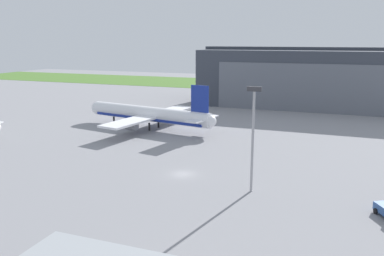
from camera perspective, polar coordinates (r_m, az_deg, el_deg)
ground_plane at (r=77.66m, az=-1.33°, el=-6.66°), size 440.00×440.00×0.00m
grass_field_strip at (r=230.28m, az=13.64°, el=5.89°), size 440.00×56.00×0.08m
maintenance_hangar at (r=162.80m, az=15.96°, el=6.98°), size 80.24×31.58×22.90m
airliner_far_left at (r=116.62m, az=-6.20°, el=1.95°), size 43.71×38.33×13.74m
apron_light_mast at (r=66.81m, az=8.78°, el=-0.45°), size 2.40×0.50×18.16m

